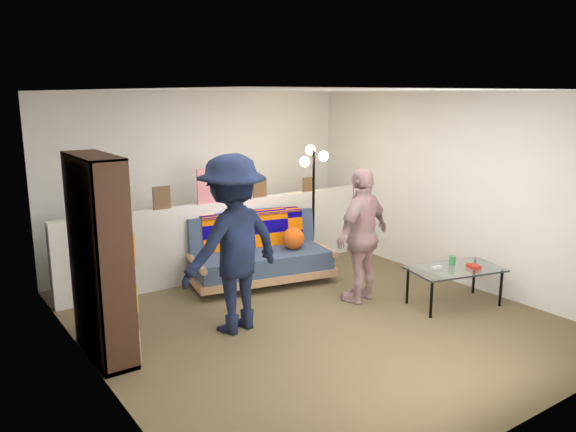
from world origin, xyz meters
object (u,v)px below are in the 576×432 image
(person_right, at_px, (363,235))
(bookshelf, at_px, (100,265))
(coffee_table, at_px, (455,271))
(person_left, at_px, (233,244))
(floor_lamp, at_px, (313,182))
(futon_sofa, at_px, (261,255))

(person_right, bearing_deg, bookshelf, -20.19)
(coffee_table, xyz_separation_m, person_left, (-2.40, 0.85, 0.49))
(coffee_table, height_order, person_left, person_left)
(person_left, bearing_deg, floor_lamp, -158.85)
(futon_sofa, height_order, person_right, person_right)
(bookshelf, bearing_deg, person_right, -5.74)
(coffee_table, bearing_deg, person_right, 136.60)
(bookshelf, relative_size, floor_lamp, 1.10)
(person_left, bearing_deg, coffee_table, 149.58)
(futon_sofa, relative_size, floor_lamp, 1.13)
(futon_sofa, bearing_deg, coffee_table, -54.53)
(coffee_table, relative_size, person_right, 0.73)
(futon_sofa, bearing_deg, person_left, -132.74)
(bookshelf, height_order, person_left, bookshelf)
(futon_sofa, height_order, person_left, person_left)
(bookshelf, xyz_separation_m, person_left, (1.26, -0.17, 0.03))
(futon_sofa, height_order, coffee_table, futon_sofa)
(bookshelf, height_order, coffee_table, bookshelf)
(coffee_table, relative_size, floor_lamp, 0.68)
(floor_lamp, relative_size, person_right, 1.08)
(futon_sofa, relative_size, bookshelf, 1.03)
(bookshelf, distance_m, person_right, 2.91)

